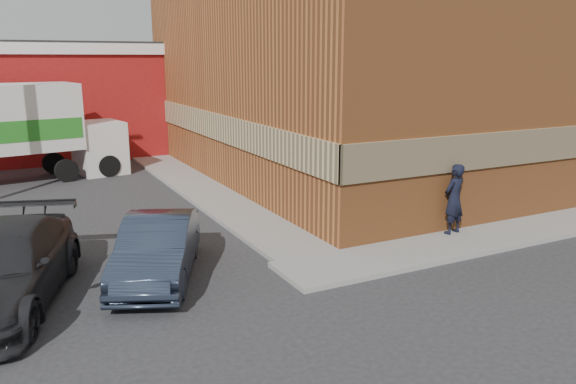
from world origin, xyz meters
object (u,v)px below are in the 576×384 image
box_truck (17,126)px  brick_building (368,62)px  man (454,199)px  sedan (157,248)px  suv_b (2,268)px

box_truck → brick_building: bearing=-25.4°
man → sedan: size_ratio=0.46×
man → suv_b: man is taller
suv_b → box_truck: 12.63m
sedan → man: bearing=18.1°
box_truck → suv_b: bearing=-102.8°
brick_building → suv_b: size_ratio=3.39×
brick_building → man: brick_building is taller
brick_building → suv_b: (-14.58, -8.50, -3.90)m
man → box_truck: size_ratio=0.24×
suv_b → sedan: bearing=18.5°
brick_building → sedan: 14.82m
brick_building → box_truck: bearing=163.7°
brick_building → box_truck: size_ratio=2.25×
sedan → brick_building: bearing=59.9°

